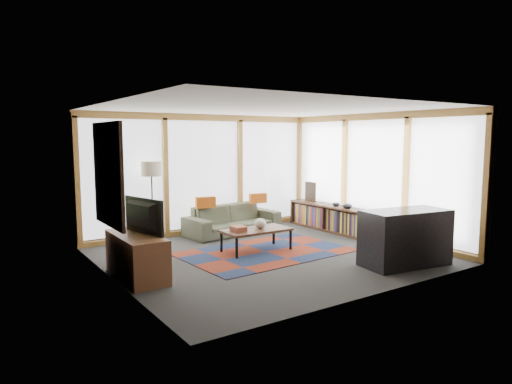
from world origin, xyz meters
TOP-DOWN VIEW (x-y plane):
  - ground at (0.00, 0.00)m, footprint 5.50×5.50m
  - room_envelope at (0.49, 0.56)m, footprint 5.52×5.02m
  - rug at (0.07, 0.18)m, footprint 3.10×2.09m
  - sofa at (0.41, 1.93)m, footprint 2.21×1.05m
  - pillow_left at (-0.23, 1.97)m, footprint 0.44×0.19m
  - pillow_right at (1.08, 1.92)m, footprint 0.41×0.16m
  - floor_lamp at (-1.36, 2.08)m, footprint 0.41×0.41m
  - coffee_table at (-0.03, 0.34)m, footprint 1.26×0.64m
  - book_stack at (-0.41, 0.36)m, footprint 0.22×0.28m
  - vase at (0.06, 0.35)m, footprint 0.23×0.23m
  - bookshelf at (2.43, 1.03)m, footprint 0.42×2.32m
  - bowl_a at (2.40, 0.44)m, footprint 0.23×0.23m
  - bowl_b at (2.43, 0.82)m, footprint 0.19×0.19m
  - shelf_picture at (2.49, 1.76)m, footprint 0.05×0.35m
  - tv_console at (-2.42, -0.01)m, footprint 0.55×1.32m
  - television at (-2.37, 0.02)m, footprint 0.33×0.94m
  - bar_counter at (1.49, -1.79)m, footprint 1.54×0.89m

SIDE VIEW (x-z plane):
  - ground at x=0.00m, z-range 0.00..0.00m
  - rug at x=0.07m, z-range 0.00..0.01m
  - coffee_table at x=-0.03m, z-range 0.00..0.42m
  - bookshelf at x=2.43m, z-range 0.00..0.58m
  - sofa at x=0.41m, z-range 0.00..0.63m
  - tv_console at x=-2.42m, z-range 0.00..0.66m
  - bar_counter at x=1.49m, z-range 0.00..0.92m
  - book_stack at x=-0.41m, z-range 0.42..0.51m
  - vase at x=0.06m, z-range 0.42..0.61m
  - bowl_b at x=2.43m, z-range 0.58..0.67m
  - bowl_a at x=2.40m, z-range 0.58..0.69m
  - pillow_right at x=1.08m, z-range 0.63..0.85m
  - pillow_left at x=-0.23m, z-range 0.63..0.86m
  - shelf_picture at x=2.49m, z-range 0.58..1.04m
  - floor_lamp at x=-1.36m, z-range 0.00..1.63m
  - television at x=-2.37m, z-range 0.66..1.20m
  - room_envelope at x=0.49m, z-range 0.23..2.85m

